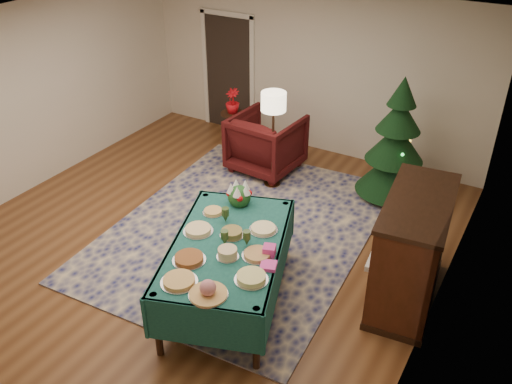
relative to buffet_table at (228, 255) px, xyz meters
The scene contains 26 objects.
room_shell 1.32m from the buffet_table, 150.69° to the left, with size 7.00×7.00×7.00m.
doorway 4.80m from the buffet_table, 122.56° to the left, with size 1.08×0.04×2.16m.
rug 1.53m from the buffet_table, 115.45° to the left, with size 3.20×4.20×0.02m, color navy.
buffet_table is the anchor object (origin of this frame).
platter_0 0.79m from the buffet_table, 93.92° to the right, with size 0.36×0.36×0.05m.
platter_1 0.86m from the buffet_table, 69.38° to the right, with size 0.38×0.38×0.17m.
platter_2 0.68m from the buffet_table, 36.14° to the right, with size 0.34×0.34×0.07m.
platter_3 0.51m from the buffet_table, 111.16° to the right, with size 0.35×0.35×0.05m.
platter_4 0.32m from the buffet_table, 55.80° to the right, with size 0.23×0.23×0.11m.
platter_5 0.43m from the buffet_table, ahead, with size 0.32×0.32×0.04m.
platter_6 0.43m from the buffet_table, behind, with size 0.33×0.33×0.05m.
platter_7 0.24m from the buffet_table, 101.63° to the left, with size 0.27×0.27×0.08m.
platter_8 0.49m from the buffet_table, 61.88° to the left, with size 0.32×0.32×0.04m.
platter_9 0.64m from the buffet_table, 138.16° to the left, with size 0.25×0.25×0.04m.
goblet_0 0.48m from the buffet_table, 125.33° to the left, with size 0.08×0.08×0.18m.
goblet_1 0.33m from the buffet_table, 19.60° to the left, with size 0.08×0.08×0.18m.
goblet_2 0.26m from the buffet_table, 93.87° to the right, with size 0.08×0.08×0.18m.
napkin_stack 0.62m from the buffet_table, 12.88° to the right, with size 0.16×0.16×0.04m, color #F042B1.
gift_box 0.53m from the buffet_table, ahead, with size 0.13×0.13×0.11m, color #DC3D98.
centerpiece 0.84m from the buffet_table, 112.29° to the left, with size 0.28×0.29×0.33m.
armchair 3.15m from the buffet_table, 111.68° to the left, with size 1.00×0.93×1.03m, color #3E0D0D.
floor_lamp 2.73m from the buffet_table, 108.17° to the left, with size 0.37×0.37×1.51m.
side_table 3.74m from the buffet_table, 121.53° to the left, with size 0.41×0.41×0.73m.
potted_plant 3.74m from the buffet_table, 121.53° to the left, with size 0.23×0.41×0.23m, color #B40C13.
christmas_tree 3.25m from the buffet_table, 75.21° to the left, with size 1.21×1.21×1.85m.
piano 2.00m from the buffet_table, 32.25° to the left, with size 0.85×1.56×1.29m.
Camera 1 is at (3.59, -4.42, 4.23)m, focal length 38.00 mm.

